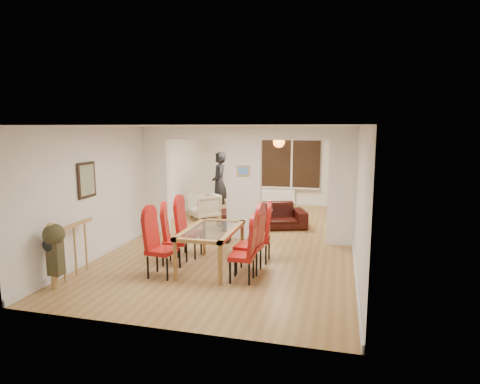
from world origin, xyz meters
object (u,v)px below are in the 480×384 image
at_px(dining_chair_lc, 189,230).
at_px(coffee_table, 278,215).
at_px(dining_chair_lb, 174,237).
at_px(bowl, 282,210).
at_px(dining_table, 211,248).
at_px(sofa, 263,216).
at_px(armchair, 204,206).
at_px(dining_chair_ra, 242,252).
at_px(dining_chair_la, 161,246).
at_px(dining_chair_rc, 259,235).
at_px(person, 219,183).
at_px(television, 333,209).
at_px(bottle, 271,206).
at_px(dining_chair_rb, 249,242).

height_order(dining_chair_lc, coffee_table, dining_chair_lc).
distance_m(dining_chair_lb, bowl, 4.62).
xyz_separation_m(dining_table, sofa, (0.35, 3.24, -0.06)).
bearing_deg(dining_chair_lb, armchair, 86.23).
relative_size(dining_chair_ra, sofa, 0.47).
relative_size(dining_table, dining_chair_la, 1.46).
bearing_deg(dining_chair_rc, person, 111.87).
relative_size(armchair, person, 0.41).
relative_size(dining_chair_ra, coffee_table, 1.07).
xyz_separation_m(dining_table, television, (2.10, 4.91, -0.12)).
bearing_deg(sofa, bottle, 71.03).
xyz_separation_m(television, coffee_table, (-1.52, -0.54, -0.15)).
bearing_deg(bottle, armchair, -167.89).
relative_size(dining_table, armchair, 2.07).
height_order(dining_chair_lb, bowl, dining_chair_lb).
height_order(sofa, bowl, sofa).
xyz_separation_m(armchair, person, (0.30, 0.55, 0.59)).
bearing_deg(sofa, armchair, 140.37).
bearing_deg(armchair, person, 106.71).
xyz_separation_m(dining_chair_rc, sofa, (-0.42, 2.65, -0.21)).
height_order(dining_chair_lb, armchair, dining_chair_lb).
xyz_separation_m(dining_table, dining_chair_ra, (0.70, -0.48, 0.13)).
relative_size(dining_table, bottle, 5.47).
distance_m(dining_chair_rc, armchair, 4.08).
bearing_deg(dining_chair_rc, bottle, 91.16).
height_order(dining_chair_lb, sofa, dining_chair_lb).
height_order(armchair, television, armchair).
bearing_deg(dining_chair_lc, dining_chair_la, -92.10).
bearing_deg(dining_chair_lb, dining_chair_rb, -17.13).
distance_m(armchair, bowl, 2.24).
distance_m(dining_chair_ra, dining_chair_rb, 0.46).
relative_size(armchair, coffee_table, 0.81).
bearing_deg(dining_table, sofa, 83.75).
xyz_separation_m(dining_chair_rc, armchair, (-2.29, 3.37, -0.18)).
bearing_deg(dining_chair_ra, sofa, 94.73).
bearing_deg(armchair, bowl, 57.32).
xyz_separation_m(person, television, (3.32, 0.41, -0.68)).
relative_size(dining_chair_lc, dining_chair_rc, 1.04).
bearing_deg(television, armchair, 109.68).
height_order(person, bowl, person).
xyz_separation_m(person, bottle, (1.58, -0.14, -0.57)).
height_order(dining_chair_rc, armchair, dining_chair_rc).
bearing_deg(person, dining_chair_ra, 0.12).
height_order(dining_chair_la, sofa, dining_chair_la).
distance_m(dining_chair_rc, coffee_table, 3.82).
bearing_deg(dining_chair_la, dining_chair_lc, 92.13).
relative_size(dining_chair_ra, bottle, 3.48).
xyz_separation_m(dining_chair_lb, coffee_table, (1.32, 4.35, -0.41)).
relative_size(dining_chair_lc, dining_chair_ra, 1.07).
relative_size(dining_table, dining_chair_lb, 1.53).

